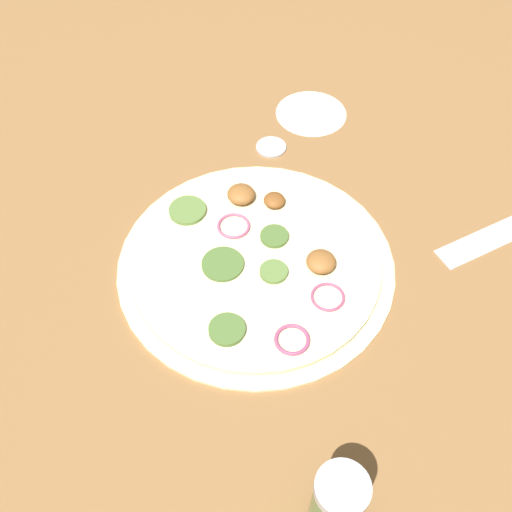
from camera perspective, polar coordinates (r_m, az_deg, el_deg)
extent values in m
plane|color=brown|center=(0.75, 0.00, -0.86)|extent=(3.00, 3.00, 0.00)
cylinder|color=beige|center=(0.74, 0.00, -0.67)|extent=(0.34, 0.34, 0.01)
cylinder|color=beige|center=(0.74, 0.00, -0.38)|extent=(0.31, 0.31, 0.00)
cylinder|color=#567538|center=(0.72, 1.70, -1.50)|extent=(0.03, 0.03, 0.01)
cylinder|color=#47662D|center=(0.68, -2.78, -7.00)|extent=(0.04, 0.04, 0.01)
ellipsoid|color=brown|center=(0.79, 1.76, 5.34)|extent=(0.03, 0.03, 0.01)
cylinder|color=#47662D|center=(0.73, -3.18, -0.77)|extent=(0.05, 0.05, 0.00)
cylinder|color=#47662D|center=(0.76, 1.87, 1.84)|extent=(0.04, 0.04, 0.01)
torus|color=#934266|center=(0.71, 6.80, -3.97)|extent=(0.04, 0.04, 0.00)
cylinder|color=#567538|center=(0.79, -6.54, 4.34)|extent=(0.05, 0.05, 0.01)
torus|color=#A34C70|center=(0.77, -2.14, 2.88)|extent=(0.04, 0.04, 0.00)
torus|color=#934266|center=(0.67, 3.46, -7.95)|extent=(0.04, 0.04, 0.00)
ellipsoid|color=brown|center=(0.80, -1.44, 5.91)|extent=(0.04, 0.04, 0.02)
ellipsoid|color=brown|center=(0.73, 6.21, -0.53)|extent=(0.04, 0.04, 0.02)
cube|color=silver|center=(0.85, 22.72, 2.22)|extent=(0.20, 0.13, 0.00)
cylinder|color=#4C7F42|center=(0.57, 7.59, -22.61)|extent=(0.04, 0.04, 0.09)
cylinder|color=#B2B2B7|center=(0.52, 8.24, -21.09)|extent=(0.05, 0.05, 0.01)
cylinder|color=#B2B2B7|center=(0.89, 1.45, 10.41)|extent=(0.04, 0.04, 0.01)
cylinder|color=white|center=(0.96, 5.27, 13.39)|extent=(0.11, 0.11, 0.00)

